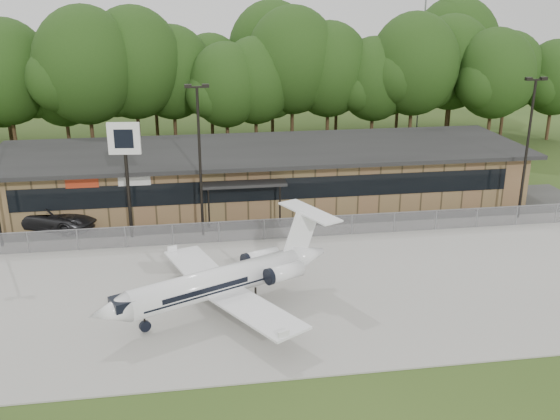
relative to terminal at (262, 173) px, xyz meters
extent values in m
plane|color=#2D4518|center=(0.00, -23.94, -2.18)|extent=(160.00, 160.00, 0.00)
cube|color=#9E9B93|center=(0.00, -15.94, -2.14)|extent=(64.00, 18.00, 0.08)
cube|color=#383835|center=(0.00, -4.44, -2.15)|extent=(50.00, 9.00, 0.06)
cube|color=brown|center=(0.00, 0.06, -0.18)|extent=(40.00, 10.00, 4.00)
cube|color=black|center=(0.00, -4.96, 0.12)|extent=(36.00, 0.08, 1.60)
cube|color=black|center=(0.00, -0.44, 1.97)|extent=(41.00, 11.50, 0.30)
cube|color=black|center=(-2.00, -5.54, 0.82)|extent=(6.00, 1.60, 0.20)
cube|color=#B33216|center=(-13.00, -4.99, 1.22)|extent=(2.20, 0.06, 0.70)
cube|color=silver|center=(-9.50, -4.99, 1.22)|extent=(2.20, 0.06, 0.70)
cube|color=gray|center=(0.00, -8.94, -1.43)|extent=(46.00, 0.03, 1.50)
cube|color=gray|center=(0.00, -8.94, -0.68)|extent=(46.00, 0.04, 0.04)
cylinder|color=gray|center=(22.00, 24.06, 10.32)|extent=(0.20, 0.20, 25.00)
cylinder|color=black|center=(-5.00, -7.44, 2.82)|extent=(0.18, 0.18, 10.00)
cube|color=black|center=(-5.00, -7.44, 7.87)|extent=(1.20, 0.12, 0.12)
cube|color=black|center=(-5.55, -7.44, 7.94)|extent=(0.45, 0.30, 0.22)
cube|color=black|center=(-4.45, -7.44, 7.94)|extent=(0.45, 0.30, 0.22)
cylinder|color=black|center=(18.00, -7.44, 2.82)|extent=(0.18, 0.18, 10.00)
cube|color=black|center=(18.00, -7.44, 7.87)|extent=(1.20, 0.12, 0.12)
cube|color=black|center=(17.45, -7.44, 7.94)|extent=(0.45, 0.30, 0.22)
cube|color=black|center=(18.55, -7.44, 7.94)|extent=(0.45, 0.30, 0.22)
cylinder|color=white|center=(-4.67, -18.37, -0.58)|extent=(9.17, 5.33, 1.51)
cone|color=white|center=(-9.79, -20.75, -0.58)|extent=(2.34, 2.16, 1.51)
cone|color=white|center=(0.54, -15.95, -0.43)|extent=(2.51, 2.24, 1.51)
cube|color=white|center=(-2.93, -20.99, -1.00)|extent=(4.26, 5.99, 0.11)
cube|color=white|center=(-5.55, -15.35, -1.00)|extent=(4.26, 5.99, 0.11)
cylinder|color=white|center=(-1.10, -18.01, -0.43)|extent=(2.23, 1.64, 0.85)
cylinder|color=white|center=(-2.09, -15.87, -0.43)|extent=(2.23, 1.64, 0.85)
cube|color=white|center=(0.11, -16.15, 0.93)|extent=(2.15, 1.09, 2.83)
cube|color=white|center=(0.62, -15.91, 2.11)|extent=(2.94, 4.44, 0.09)
cube|color=black|center=(-9.19, -20.47, -0.31)|extent=(1.33, 1.42, 0.47)
cube|color=black|center=(-3.13, -17.65, -1.85)|extent=(1.64, 2.37, 0.66)
cylinder|color=black|center=(-8.25, -20.04, -1.85)|extent=(0.75, 0.75, 0.21)
imported|color=#303033|center=(-15.38, -4.22, -1.29)|extent=(7.05, 5.25, 1.78)
cylinder|color=black|center=(-9.75, -7.14, 1.58)|extent=(0.25, 0.25, 7.51)
cube|color=silver|center=(-9.75, -7.14, 4.68)|extent=(2.08, 0.46, 2.07)
cube|color=black|center=(-9.76, -7.26, 4.68)|extent=(1.22, 0.17, 1.22)
camera|label=1|loc=(-5.88, -47.31, 13.41)|focal=40.00mm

